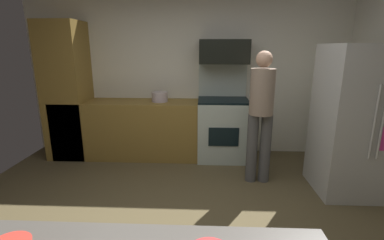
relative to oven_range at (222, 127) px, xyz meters
name	(u,v)px	position (x,y,z in m)	size (l,w,h in m)	color
ground_plane	(177,237)	(-0.53, -1.97, -0.52)	(5.20, 4.80, 0.02)	brown
wall_back	(190,74)	(-0.53, 0.37, 0.79)	(5.20, 0.12, 2.60)	silver
lower_cabinet_run	(133,129)	(-1.43, 0.01, -0.06)	(2.40, 0.60, 0.90)	olive
cabinet_column	(67,91)	(-2.43, 0.01, 0.54)	(0.60, 0.60, 2.10)	olive
oven_range	(222,127)	(0.00, 0.00, 0.00)	(0.76, 0.65, 1.48)	#B4C2B5
microwave	(224,52)	(0.00, 0.09, 1.14)	(0.74, 0.38, 0.35)	black
refrigerator	(357,121)	(1.50, -0.98, 0.37)	(0.83, 0.79, 1.76)	beige
person_cook	(261,111)	(0.42, -0.80, 0.43)	(0.31, 0.30, 1.68)	#4E4E4E
stock_pot	(160,97)	(-0.98, 0.01, 0.46)	(0.25, 0.25, 0.15)	#C0B0B5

